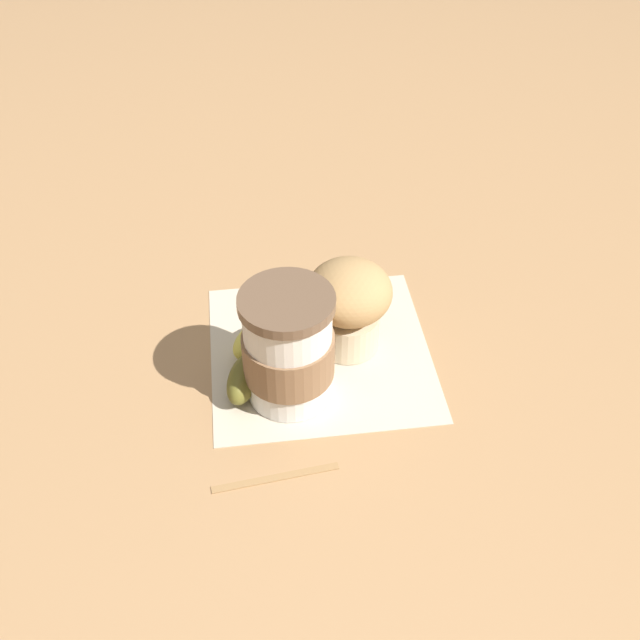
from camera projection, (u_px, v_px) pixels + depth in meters
ground_plane at (320, 352)px, 0.75m from camera, size 3.00×3.00×0.00m
paper_napkin at (320, 351)px, 0.75m from camera, size 0.25×0.25×0.00m
coffee_cup at (288, 349)px, 0.67m from camera, size 0.08×0.08×0.12m
muffin at (349, 302)px, 0.72m from camera, size 0.08×0.08×0.10m
banana at (268, 338)px, 0.74m from camera, size 0.16×0.10×0.03m
wooden_stirrer at (276, 477)px, 0.64m from camera, size 0.04×0.11×0.00m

